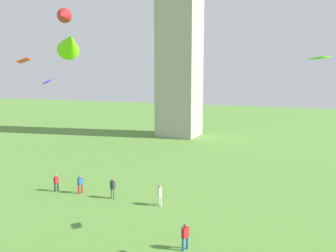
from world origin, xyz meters
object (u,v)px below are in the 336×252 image
kite_flying_1 (320,58)px  kite_flying_5 (70,43)px  person_1 (80,183)px  kite_flying_3 (47,82)px  person_2 (56,182)px  monument_obelisk (180,5)px  person_4 (113,187)px  kite_flying_2 (63,15)px  person_0 (160,194)px  kite_flying_0 (24,60)px  person_3 (185,235)px

kite_flying_1 → kite_flying_5: (-16.13, -1.95, 1.23)m
kite_flying_5 → person_1: bearing=79.4°
person_1 → kite_flying_3: 12.67m
person_2 → kite_flying_3: size_ratio=1.19×
person_1 → monument_obelisk: bearing=17.8°
person_2 → kite_flying_5: kite_flying_5 is taller
person_4 → kite_flying_2: kite_flying_2 is taller
kite_flying_3 → kite_flying_5: bearing=-154.6°
person_0 → person_1: size_ratio=1.05×
kite_flying_1 → kite_flying_5: 16.29m
person_0 → person_1: bearing=-134.1°
kite_flying_2 → kite_flying_1: bearing=-2.5°
kite_flying_3 → monument_obelisk: bearing=-32.0°
kite_flying_1 → kite_flying_3: bearing=-157.8°
kite_flying_0 → kite_flying_5: kite_flying_5 is taller
person_3 → kite_flying_1: (7.08, 3.08, 10.78)m
person_0 → kite_flying_3: size_ratio=1.33×
kite_flying_1 → kite_flying_5: size_ratio=0.41×
kite_flying_3 → kite_flying_1: bearing=-128.6°
kite_flying_5 → kite_flying_3: bearing=93.4°
kite_flying_3 → person_3: bearing=-141.2°
kite_flying_5 → kite_flying_2: bearing=-99.4°
person_1 → kite_flying_2: size_ratio=1.15×
person_0 → kite_flying_5: (-4.56, -5.11, 11.95)m
person_4 → person_0: bearing=25.2°
monument_obelisk → person_4: (6.09, -32.71, -21.63)m
person_4 → person_1: bearing=-155.3°
kite_flying_3 → kite_flying_2: bearing=-158.2°
person_3 → kite_flying_2: size_ratio=1.15×
kite_flying_0 → kite_flying_5: bearing=-35.9°
person_0 → kite_flying_3: kite_flying_3 is taller
kite_flying_1 → person_2: bearing=-148.6°
monument_obelisk → kite_flying_5: 39.48m
person_0 → kite_flying_0: 15.73m
kite_flying_2 → person_0: bearing=52.6°
kite_flying_1 → kite_flying_3: 28.15m
person_2 → kite_flying_0: bearing=-4.0°
person_1 → kite_flying_2: 17.52m
person_4 → kite_flying_3: bearing=-178.8°
person_0 → kite_flying_2: kite_flying_2 is taller
person_1 → person_2: 2.45m
kite_flying_0 → monument_obelisk: bearing=72.1°
person_4 → kite_flying_5: size_ratio=0.60×
person_3 → kite_flying_3: kite_flying_3 is taller
person_4 → kite_flying_5: 12.99m
person_3 → kite_flying_5: (-9.05, 1.13, 12.01)m
person_0 → person_4: size_ratio=1.00×
kite_flying_0 → kite_flying_5: size_ratio=0.36×
person_0 → kite_flying_1: kite_flying_1 is taller
kite_flying_1 → person_4: bearing=-152.4°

